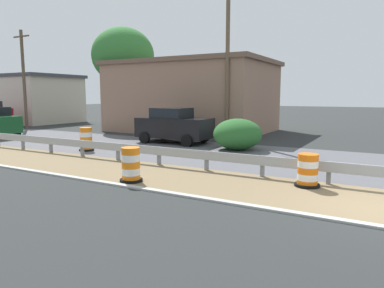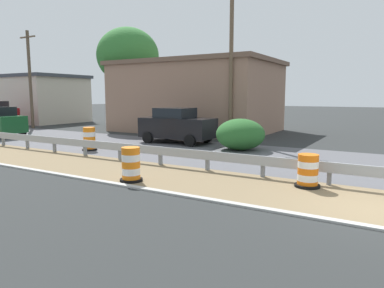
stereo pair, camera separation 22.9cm
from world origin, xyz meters
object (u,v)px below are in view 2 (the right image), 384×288
traffic_barrel_nearest (308,172)px  traffic_barrel_close (131,166)px  traffic_barrel_mid (89,140)px  car_mid_far_lane (177,125)px  utility_pole_mid (30,78)px  utility_pole_near (231,62)px

traffic_barrel_nearest → traffic_barrel_close: (-2.09, 4.93, 0.05)m
traffic_barrel_nearest → traffic_barrel_close: bearing=113.0°
traffic_barrel_close → traffic_barrel_mid: size_ratio=0.95×
traffic_barrel_mid → car_mid_far_lane: size_ratio=0.27×
traffic_barrel_close → utility_pole_mid: size_ratio=0.14×
utility_pole_mid → utility_pole_near: bearing=-86.0°
traffic_barrel_nearest → car_mid_far_lane: car_mid_far_lane is taller
traffic_barrel_mid → utility_pole_mid: utility_pole_mid is taller
car_mid_far_lane → utility_pole_near: size_ratio=0.47×
utility_pole_near → car_mid_far_lane: bearing=142.0°
traffic_barrel_close → utility_pole_near: (10.96, 1.60, 4.10)m
traffic_barrel_close → utility_pole_mid: utility_pole_mid is taller
traffic_barrel_close → traffic_barrel_mid: traffic_barrel_mid is taller
traffic_barrel_close → utility_pole_mid: (9.76, 18.66, 3.54)m
utility_pole_near → utility_pole_mid: bearing=94.0°
traffic_barrel_nearest → utility_pole_mid: utility_pole_mid is taller
traffic_barrel_mid → car_mid_far_lane: 5.03m
car_mid_far_lane → utility_pole_near: (2.65, -2.07, 3.59)m
traffic_barrel_close → car_mid_far_lane: 9.10m
traffic_barrel_nearest → traffic_barrel_mid: 10.93m
traffic_barrel_close → utility_pole_mid: bearing=62.4°
traffic_barrel_mid → utility_pole_near: 9.27m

